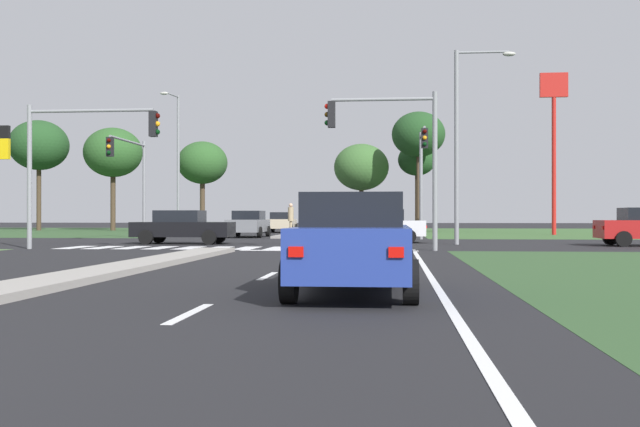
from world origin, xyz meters
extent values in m
plane|color=black|center=(0.00, 30.00, 0.00)|extent=(200.00, 200.00, 0.00)
cube|color=#2D4C28|center=(-25.50, 54.50, 0.00)|extent=(35.00, 35.00, 0.01)
cube|color=gray|center=(0.00, 11.00, 0.07)|extent=(1.20, 22.00, 0.14)
cube|color=gray|center=(0.00, 55.00, 0.07)|extent=(1.20, 36.00, 0.14)
cube|color=silver|center=(3.50, 5.54, 0.01)|extent=(0.14, 2.00, 0.01)
cube|color=silver|center=(3.50, 11.54, 0.01)|extent=(0.14, 2.00, 0.01)
cube|color=silver|center=(3.50, 17.54, 0.01)|extent=(0.14, 2.00, 0.01)
cube|color=silver|center=(3.50, 23.54, 0.01)|extent=(0.14, 2.00, 0.01)
cube|color=silver|center=(6.85, 12.00, 0.01)|extent=(0.14, 24.00, 0.01)
cube|color=silver|center=(3.80, 23.00, 0.01)|extent=(6.40, 0.50, 0.01)
cube|color=silver|center=(-6.40, 24.80, 0.01)|extent=(0.70, 2.80, 0.01)
cube|color=silver|center=(-5.25, 24.80, 0.01)|extent=(0.70, 2.80, 0.01)
cube|color=silver|center=(-4.10, 24.80, 0.01)|extent=(0.70, 2.80, 0.01)
cube|color=silver|center=(-2.95, 24.80, 0.01)|extent=(0.70, 2.80, 0.01)
cube|color=silver|center=(-1.80, 24.80, 0.01)|extent=(0.70, 2.80, 0.01)
cube|color=silver|center=(-0.65, 24.80, 0.01)|extent=(0.70, 2.80, 0.01)
cube|color=silver|center=(0.50, 24.80, 0.01)|extent=(0.70, 2.80, 0.01)
cube|color=silver|center=(1.65, 24.80, 0.01)|extent=(0.70, 2.80, 0.01)
cube|color=red|center=(14.60, 29.12, 0.77)|extent=(0.04, 0.20, 0.14)
cube|color=red|center=(14.60, 27.74, 0.77)|extent=(0.04, 0.20, 0.14)
cylinder|color=black|center=(15.37, 29.34, 0.32)|extent=(0.64, 0.22, 0.64)
cylinder|color=black|center=(15.37, 27.52, 0.32)|extent=(0.64, 0.22, 0.64)
cube|color=#BCAD8E|center=(-2.23, 52.23, 0.66)|extent=(1.76, 4.17, 0.68)
cube|color=black|center=(-2.23, 52.38, 1.26)|extent=(1.55, 1.92, 0.52)
cube|color=red|center=(-1.57, 54.33, 0.73)|extent=(0.20, 0.04, 0.14)
cube|color=red|center=(-2.90, 54.33, 0.73)|extent=(0.20, 0.04, 0.14)
cylinder|color=black|center=(-1.36, 50.89, 0.32)|extent=(0.22, 0.64, 0.64)
cylinder|color=black|center=(-3.11, 50.89, 0.32)|extent=(0.22, 0.64, 0.64)
cylinder|color=black|center=(-1.36, 53.56, 0.32)|extent=(0.22, 0.64, 0.64)
cylinder|color=black|center=(-3.11, 53.56, 0.32)|extent=(0.22, 0.64, 0.64)
cube|color=slate|center=(-2.35, 39.69, 0.68)|extent=(1.85, 4.52, 0.71)
cube|color=black|center=(-2.35, 39.84, 1.29)|extent=(1.63, 2.08, 0.52)
cube|color=red|center=(-1.64, 41.97, 0.75)|extent=(0.20, 0.04, 0.14)
cube|color=red|center=(-3.05, 41.97, 0.75)|extent=(0.20, 0.04, 0.14)
cylinder|color=black|center=(-1.42, 38.25, 0.32)|extent=(0.22, 0.64, 0.64)
cylinder|color=black|center=(-3.27, 38.25, 0.32)|extent=(0.22, 0.64, 0.64)
cylinder|color=black|center=(-1.42, 41.14, 0.32)|extent=(0.22, 0.64, 0.64)
cylinder|color=black|center=(-3.27, 41.14, 0.32)|extent=(0.22, 0.64, 0.64)
cube|color=silver|center=(5.47, 31.37, 0.68)|extent=(4.26, 1.84, 0.71)
cube|color=black|center=(5.62, 31.37, 1.29)|extent=(1.96, 1.62, 0.52)
cube|color=red|center=(7.62, 30.67, 0.75)|extent=(0.04, 0.20, 0.14)
cube|color=red|center=(7.62, 32.07, 0.75)|extent=(0.04, 0.20, 0.14)
cylinder|color=black|center=(4.11, 30.45, 0.32)|extent=(0.64, 0.22, 0.64)
cylinder|color=black|center=(4.11, 32.29, 0.32)|extent=(0.64, 0.22, 0.64)
cylinder|color=black|center=(6.84, 30.45, 0.32)|extent=(0.64, 0.22, 0.64)
cylinder|color=black|center=(6.84, 32.29, 0.32)|extent=(0.64, 0.22, 0.64)
cube|color=navy|center=(5.47, 8.23, 0.70)|extent=(1.73, 4.48, 0.76)
cube|color=black|center=(5.47, 8.08, 1.34)|extent=(1.52, 2.06, 0.52)
cube|color=red|center=(4.81, 5.97, 0.78)|extent=(0.20, 0.04, 0.14)
cube|color=red|center=(6.13, 5.97, 0.78)|extent=(0.20, 0.04, 0.14)
cylinder|color=black|center=(4.61, 9.66, 0.32)|extent=(0.22, 0.64, 0.64)
cylinder|color=black|center=(6.33, 9.66, 0.32)|extent=(0.22, 0.64, 0.64)
cylinder|color=black|center=(4.61, 6.79, 0.32)|extent=(0.22, 0.64, 0.64)
cylinder|color=black|center=(6.33, 6.79, 0.32)|extent=(0.22, 0.64, 0.64)
cube|color=black|center=(-3.24, 29.04, 0.65)|extent=(4.40, 1.84, 0.65)
cube|color=black|center=(-3.39, 29.04, 1.23)|extent=(2.02, 1.61, 0.52)
cube|color=red|center=(-5.46, 29.74, 0.71)|extent=(0.04, 0.20, 0.14)
cube|color=red|center=(-5.46, 28.34, 0.71)|extent=(0.04, 0.20, 0.14)
cylinder|color=black|center=(-1.84, 29.96, 0.32)|extent=(0.64, 0.22, 0.64)
cylinder|color=black|center=(-1.84, 28.12, 0.32)|extent=(0.64, 0.22, 0.64)
cylinder|color=black|center=(-4.65, 29.96, 0.32)|extent=(0.64, 0.22, 0.64)
cylinder|color=black|center=(-4.65, 28.12, 0.32)|extent=(0.64, 0.22, 0.64)
cylinder|color=gray|center=(-7.60, 36.60, 2.69)|extent=(0.18, 0.18, 5.38)
cylinder|color=gray|center=(-7.60, 34.07, 5.13)|extent=(0.12, 5.06, 0.12)
cube|color=black|center=(-7.60, 31.54, 4.61)|extent=(0.32, 0.26, 0.95)
sphere|color=#360503|center=(-7.60, 31.38, 4.91)|extent=(0.20, 0.20, 0.20)
sphere|color=orange|center=(-7.60, 31.38, 4.61)|extent=(0.20, 0.20, 0.20)
sphere|color=black|center=(-7.60, 31.38, 4.31)|extent=(0.20, 0.20, 0.20)
cylinder|color=gray|center=(-7.60, 23.40, 2.73)|extent=(0.18, 0.18, 5.45)
cylinder|color=gray|center=(-5.20, 23.40, 5.20)|extent=(4.81, 0.12, 0.12)
cube|color=black|center=(-2.79, 23.40, 4.68)|extent=(0.26, 0.32, 0.95)
sphere|color=#360503|center=(-2.63, 23.40, 4.98)|extent=(0.20, 0.20, 0.20)
sphere|color=orange|center=(-2.63, 23.40, 4.68)|extent=(0.20, 0.20, 0.20)
sphere|color=black|center=(-2.63, 23.40, 4.38)|extent=(0.20, 0.20, 0.20)
cylinder|color=gray|center=(7.60, 36.60, 2.86)|extent=(0.18, 0.18, 5.72)
cylinder|color=gray|center=(7.60, 34.35, 5.47)|extent=(0.12, 4.50, 0.12)
cube|color=black|center=(7.60, 32.10, 4.94)|extent=(0.32, 0.26, 0.95)
sphere|color=#360503|center=(7.60, 31.94, 5.24)|extent=(0.20, 0.20, 0.20)
sphere|color=orange|center=(7.60, 31.94, 4.94)|extent=(0.20, 0.20, 0.20)
sphere|color=black|center=(7.60, 31.94, 4.64)|extent=(0.20, 0.20, 0.20)
cylinder|color=gray|center=(7.60, 23.40, 2.86)|extent=(0.18, 0.18, 5.72)
cylinder|color=gray|center=(5.74, 23.40, 5.47)|extent=(3.73, 0.12, 0.12)
cube|color=black|center=(3.87, 23.40, 4.94)|extent=(0.26, 0.32, 0.95)
sphere|color=red|center=(3.71, 23.40, 5.24)|extent=(0.20, 0.20, 0.20)
sphere|color=#3A2405|center=(3.71, 23.40, 4.94)|extent=(0.20, 0.20, 0.20)
sphere|color=black|center=(3.71, 23.40, 4.64)|extent=(0.20, 0.20, 0.20)
cylinder|color=gray|center=(8.87, 29.34, 4.24)|extent=(0.20, 0.20, 8.48)
cylinder|color=gray|center=(9.99, 29.35, 8.38)|extent=(2.26, 0.12, 0.10)
ellipsoid|color=#B2B2A8|center=(11.12, 29.36, 8.28)|extent=(0.56, 0.28, 0.20)
cylinder|color=gray|center=(-8.87, 47.63, 4.84)|extent=(0.20, 0.20, 9.69)
cylinder|color=gray|center=(-9.03, 46.50, 9.59)|extent=(0.42, 2.28, 0.10)
ellipsoid|color=#B2B2A8|center=(-9.19, 45.37, 9.49)|extent=(0.56, 0.28, 0.20)
cylinder|color=#9E8966|center=(-0.03, 41.13, 0.54)|extent=(0.16, 0.16, 0.80)
cylinder|color=#9E8966|center=(-0.03, 41.13, 1.36)|extent=(0.34, 0.34, 0.84)
sphere|color=tan|center=(-0.03, 41.13, 1.89)|extent=(0.24, 0.24, 0.24)
cylinder|color=red|center=(16.68, 46.93, 4.54)|extent=(0.28, 0.28, 9.08)
cube|color=red|center=(16.68, 46.93, 9.88)|extent=(1.80, 0.30, 1.60)
torus|color=yellow|center=(16.29, 47.10, 9.88)|extent=(0.96, 0.16, 0.96)
torus|color=yellow|center=(17.08, 47.10, 9.88)|extent=(0.96, 0.16, 0.96)
cylinder|color=#423323|center=(-24.22, 58.19, 2.98)|extent=(0.39, 0.39, 5.95)
ellipsoid|color=#1E421E|center=(-24.22, 58.19, 7.34)|extent=(5.04, 5.04, 4.29)
cylinder|color=#423323|center=(-17.75, 58.50, 2.66)|extent=(0.43, 0.43, 5.32)
ellipsoid|color=#285123|center=(-17.75, 58.50, 6.69)|extent=(4.97, 4.97, 4.23)
cylinder|color=#423323|center=(-10.57, 60.97, 2.36)|extent=(0.44, 0.44, 4.73)
ellipsoid|color=#285123|center=(-10.57, 60.97, 5.94)|extent=(4.40, 4.40, 3.74)
cylinder|color=#423323|center=(3.38, 61.88, 2.10)|extent=(0.39, 0.39, 4.19)
ellipsoid|color=#38602D|center=(3.38, 61.88, 5.51)|extent=(4.80, 4.80, 4.08)
cylinder|color=#423323|center=(8.21, 58.22, 3.37)|extent=(0.32, 0.32, 6.74)
ellipsoid|color=#1E421E|center=(8.21, 58.22, 7.94)|extent=(4.37, 4.37, 3.71)
cylinder|color=#423323|center=(8.21, 62.34, 2.63)|extent=(0.32, 0.32, 5.26)
ellipsoid|color=#1E421E|center=(8.21, 62.34, 6.16)|extent=(3.29, 3.29, 2.80)
camera|label=1|loc=(6.08, -3.84, 1.25)|focal=42.23mm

